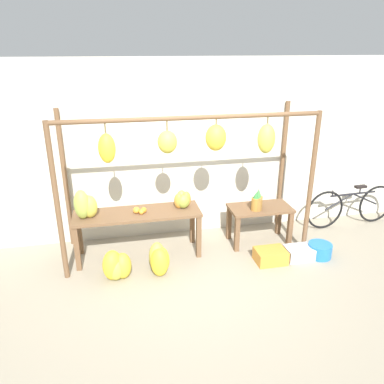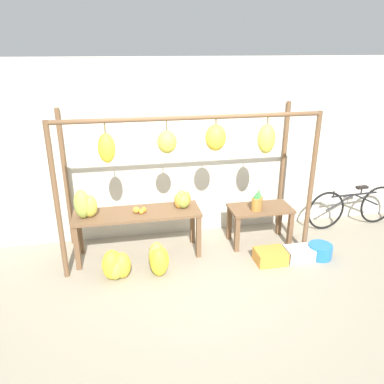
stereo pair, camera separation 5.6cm
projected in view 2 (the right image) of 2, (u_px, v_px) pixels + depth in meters
The scene contains 15 objects.
ground_plane at pixel (199, 281), 5.01m from camera, with size 20.00×20.00×0.00m, color gray.
shop_wall_back at pixel (179, 151), 5.88m from camera, with size 8.00×0.08×2.80m.
stall_awning at pixel (193, 154), 5.00m from camera, with size 3.55×1.12×2.13m.
display_table_main at pixel (138, 219), 5.43m from camera, with size 1.82×0.56×0.70m.
display_table_side at pixel (260, 215), 5.84m from camera, with size 0.96×0.51×0.61m.
banana_pile_on_table at pixel (85, 205), 5.15m from camera, with size 0.39×0.31×0.42m.
orange_pile at pixel (139, 210), 5.35m from camera, with size 0.19×0.14×0.10m.
pineapple_cluster at pixel (257, 202), 5.67m from camera, with size 0.21×0.24×0.30m.
banana_pile_ground_left at pixel (115, 265), 5.02m from camera, with size 0.45×0.43×0.43m.
banana_pile_ground_right at pixel (159, 259), 5.12m from camera, with size 0.36×0.47×0.43m.
fruit_crate_white at pixel (270, 256), 5.41m from camera, with size 0.44×0.33×0.20m.
blue_bucket at pixel (320, 251), 5.54m from camera, with size 0.35×0.35×0.21m.
parked_bicycle at pixel (352, 207), 6.43m from camera, with size 1.70×0.13×0.72m.
papaya_pile at pixel (183, 200), 5.51m from camera, with size 0.28×0.23×0.25m.
fruit_crate_purple at pixel (299, 253), 5.50m from camera, with size 0.39×0.30×0.18m.
Camera 2 is at (-0.91, -4.14, 2.93)m, focal length 35.00 mm.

